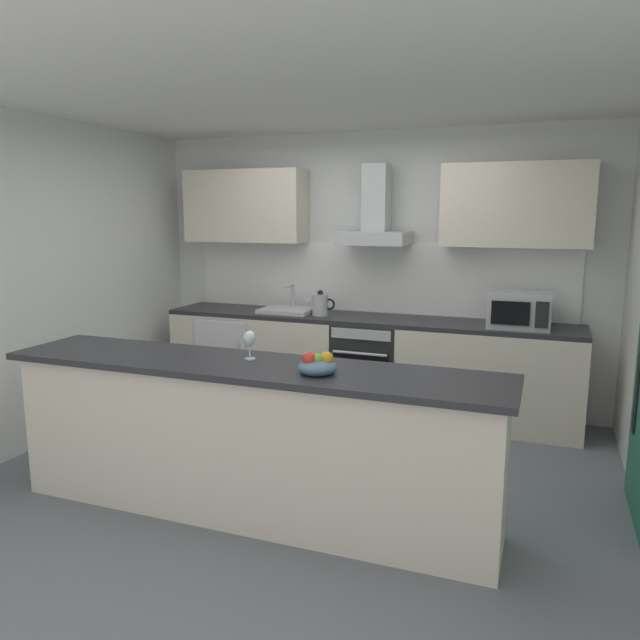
{
  "coord_description": "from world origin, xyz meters",
  "views": [
    {
      "loc": [
        1.57,
        -3.81,
        1.85
      ],
      "look_at": [
        -0.02,
        0.4,
        1.05
      ],
      "focal_mm": 34.02,
      "sensor_mm": 36.0,
      "label": 1
    }
  ],
  "objects_px": {
    "kettle": "(320,304)",
    "fruit_bowl": "(317,365)",
    "microwave": "(519,310)",
    "wine_glass": "(249,340)",
    "oven": "(369,365)",
    "sink": "(288,310)",
    "refrigerator": "(234,356)",
    "range_hood": "(375,219)"
  },
  "relations": [
    {
      "from": "sink",
      "to": "fruit_bowl",
      "type": "xyz_separation_m",
      "value": [
        1.15,
        -2.21,
        0.08
      ]
    },
    {
      "from": "kettle",
      "to": "microwave",
      "type": "bearing_deg",
      "value": 0.19
    },
    {
      "from": "kettle",
      "to": "range_hood",
      "type": "bearing_deg",
      "value": 19.09
    },
    {
      "from": "wine_glass",
      "to": "fruit_bowl",
      "type": "bearing_deg",
      "value": -17.97
    },
    {
      "from": "wine_glass",
      "to": "fruit_bowl",
      "type": "xyz_separation_m",
      "value": [
        0.51,
        -0.16,
        -0.08
      ]
    },
    {
      "from": "oven",
      "to": "wine_glass",
      "type": "distance_m",
      "value": 2.14
    },
    {
      "from": "oven",
      "to": "microwave",
      "type": "relative_size",
      "value": 1.6
    },
    {
      "from": "sink",
      "to": "kettle",
      "type": "xyz_separation_m",
      "value": [
        0.35,
        -0.04,
        0.08
      ]
    },
    {
      "from": "sink",
      "to": "wine_glass",
      "type": "xyz_separation_m",
      "value": [
        0.64,
        -2.05,
        0.16
      ]
    },
    {
      "from": "range_hood",
      "to": "microwave",
      "type": "bearing_deg",
      "value": -6.93
    },
    {
      "from": "sink",
      "to": "refrigerator",
      "type": "bearing_deg",
      "value": -178.67
    },
    {
      "from": "kettle",
      "to": "range_hood",
      "type": "height_order",
      "value": "range_hood"
    },
    {
      "from": "sink",
      "to": "range_hood",
      "type": "distance_m",
      "value": 1.2
    },
    {
      "from": "refrigerator",
      "to": "range_hood",
      "type": "bearing_deg",
      "value": 5.35
    },
    {
      "from": "microwave",
      "to": "range_hood",
      "type": "xyz_separation_m",
      "value": [
        -1.3,
        0.16,
        0.74
      ]
    },
    {
      "from": "oven",
      "to": "sink",
      "type": "bearing_deg",
      "value": 179.23
    },
    {
      "from": "microwave",
      "to": "wine_glass",
      "type": "height_order",
      "value": "microwave"
    },
    {
      "from": "fruit_bowl",
      "to": "microwave",
      "type": "bearing_deg",
      "value": 65.99
    },
    {
      "from": "refrigerator",
      "to": "wine_glass",
      "type": "distance_m",
      "value": 2.47
    },
    {
      "from": "kettle",
      "to": "range_hood",
      "type": "xyz_separation_m",
      "value": [
        0.47,
        0.16,
        0.78
      ]
    },
    {
      "from": "oven",
      "to": "fruit_bowl",
      "type": "height_order",
      "value": "fruit_bowl"
    },
    {
      "from": "oven",
      "to": "fruit_bowl",
      "type": "bearing_deg",
      "value": -81.52
    },
    {
      "from": "wine_glass",
      "to": "microwave",
      "type": "bearing_deg",
      "value": 53.7
    },
    {
      "from": "range_hood",
      "to": "oven",
      "type": "bearing_deg",
      "value": -90.0
    },
    {
      "from": "sink",
      "to": "range_hood",
      "type": "bearing_deg",
      "value": 8.2
    },
    {
      "from": "refrigerator",
      "to": "kettle",
      "type": "height_order",
      "value": "kettle"
    },
    {
      "from": "sink",
      "to": "wine_glass",
      "type": "bearing_deg",
      "value": -72.54
    },
    {
      "from": "range_hood",
      "to": "fruit_bowl",
      "type": "xyz_separation_m",
      "value": [
        0.33,
        -2.33,
        -0.78
      ]
    },
    {
      "from": "refrigerator",
      "to": "fruit_bowl",
      "type": "bearing_deg",
      "value": -51.61
    },
    {
      "from": "oven",
      "to": "kettle",
      "type": "height_order",
      "value": "kettle"
    },
    {
      "from": "refrigerator",
      "to": "wine_glass",
      "type": "xyz_separation_m",
      "value": [
        1.23,
        -2.03,
        0.66
      ]
    },
    {
      "from": "kettle",
      "to": "fruit_bowl",
      "type": "height_order",
      "value": "kettle"
    },
    {
      "from": "oven",
      "to": "range_hood",
      "type": "height_order",
      "value": "range_hood"
    },
    {
      "from": "microwave",
      "to": "range_hood",
      "type": "bearing_deg",
      "value": 173.07
    },
    {
      "from": "oven",
      "to": "kettle",
      "type": "distance_m",
      "value": 0.72
    },
    {
      "from": "refrigerator",
      "to": "microwave",
      "type": "bearing_deg",
      "value": -0.53
    },
    {
      "from": "oven",
      "to": "fruit_bowl",
      "type": "relative_size",
      "value": 3.64
    },
    {
      "from": "sink",
      "to": "fruit_bowl",
      "type": "bearing_deg",
      "value": -62.5
    },
    {
      "from": "oven",
      "to": "range_hood",
      "type": "relative_size",
      "value": 1.11
    },
    {
      "from": "oven",
      "to": "microwave",
      "type": "bearing_deg",
      "value": -1.23
    },
    {
      "from": "refrigerator",
      "to": "wine_glass",
      "type": "relative_size",
      "value": 4.78
    },
    {
      "from": "refrigerator",
      "to": "range_hood",
      "type": "xyz_separation_m",
      "value": [
        1.41,
        0.13,
        1.36
      ]
    }
  ]
}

